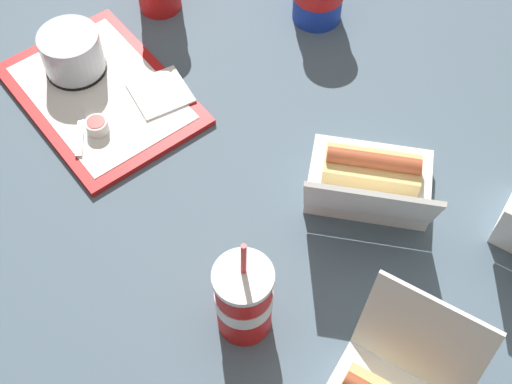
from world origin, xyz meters
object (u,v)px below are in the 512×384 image
food_tray (101,95)px  cake_container (72,53)px  ketchup_cup (97,126)px  plastic_fork (80,132)px  soda_cup_left (244,299)px  clamshell_hotdog_center (370,181)px

food_tray → cake_container: size_ratio=3.24×
ketchup_cup → plastic_fork: ketchup_cup is taller
ketchup_cup → soda_cup_left: bearing=179.1°
food_tray → plastic_fork: size_ratio=3.40×
plastic_fork → clamshell_hotdog_center: clamshell_hotdog_center is taller
food_tray → soda_cup_left: size_ratio=1.74×
clamshell_hotdog_center → food_tray: bearing=28.3°
plastic_fork → soda_cup_left: 0.47m
food_tray → plastic_fork: plastic_fork is taller
cake_container → ketchup_cup: size_ratio=2.89×
food_tray → ketchup_cup: size_ratio=9.35×
cake_container → clamshell_hotdog_center: (-0.54, -0.25, -0.01)m
plastic_fork → food_tray: bearing=-18.3°
clamshell_hotdog_center → soda_cup_left: soda_cup_left is taller
food_tray → plastic_fork: (-0.06, 0.08, 0.01)m
food_tray → soda_cup_left: (-0.52, 0.06, 0.07)m
clamshell_hotdog_center → ketchup_cup: bearing=37.6°
food_tray → clamshell_hotdog_center: 0.53m
plastic_fork → ketchup_cup: bearing=-84.5°
cake_container → plastic_fork: cake_container is taller
ketchup_cup → clamshell_hotdog_center: bearing=-142.4°
ketchup_cup → soda_cup_left: 0.45m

